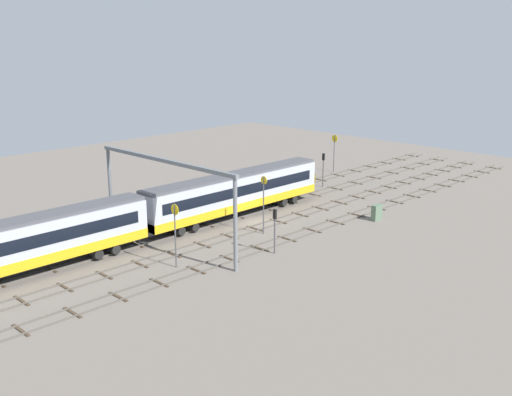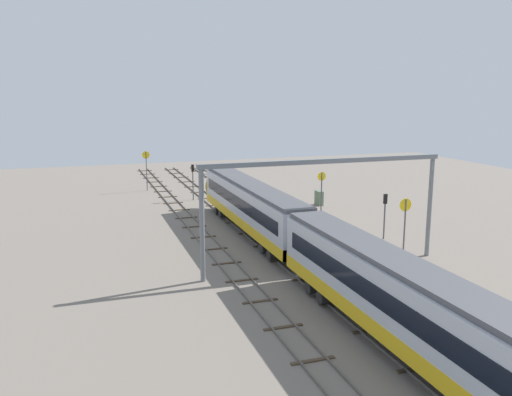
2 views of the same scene
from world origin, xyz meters
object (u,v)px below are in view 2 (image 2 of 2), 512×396
speed_sign_far_trackside (146,165)px  signal_light_trackside_approach (193,177)px  speed_sign_near_foreground (405,225)px  speed_sign_mid_trackside (321,196)px  overhead_gantry (325,185)px  signal_light_trackside_departure (385,209)px  train (300,239)px  relay_cabinet (319,198)px

speed_sign_far_trackside → signal_light_trackside_approach: 9.66m
speed_sign_near_foreground → speed_sign_mid_trackside: bearing=5.0°
overhead_gantry → signal_light_trackside_departure: overhead_gantry is taller
speed_sign_near_foreground → speed_sign_far_trackside: speed_sign_near_foreground is taller
overhead_gantry → speed_sign_far_trackside: size_ratio=3.60×
speed_sign_near_foreground → train: bearing=72.5°
speed_sign_mid_trackside → speed_sign_near_foreground: bearing=-175.0°
speed_sign_mid_trackside → relay_cabinet: bearing=-24.6°
train → speed_sign_far_trackside: speed_sign_far_trackside is taller
overhead_gantry → signal_light_trackside_approach: size_ratio=4.36×
train → speed_sign_mid_trackside: size_ratio=8.41×
signal_light_trackside_departure → train: bearing=119.3°
train → speed_sign_near_foreground: speed_sign_near_foreground is taller
speed_sign_near_foreground → signal_light_trackside_approach: (31.97, 9.25, -0.76)m
speed_sign_mid_trackside → overhead_gantry: bearing=155.7°
signal_light_trackside_approach → signal_light_trackside_departure: signal_light_trackside_approach is taller
relay_cabinet → speed_sign_far_trackside: bearing=48.5°
speed_sign_mid_trackside → signal_light_trackside_approach: size_ratio=1.33×
speed_sign_mid_trackside → signal_light_trackside_approach: speed_sign_mid_trackside is taller
speed_sign_near_foreground → speed_sign_far_trackside: (40.40, 13.93, -0.12)m
speed_sign_mid_trackside → speed_sign_far_trackside: speed_sign_mid_trackside is taller
train → relay_cabinet: (21.77, -11.87, -1.79)m
train → speed_sign_near_foreground: size_ratio=8.84×
speed_sign_far_trackside → relay_cabinet: (-16.30, -18.41, -2.73)m
overhead_gantry → speed_sign_mid_trackside: 10.33m
speed_sign_near_foreground → overhead_gantry: bearing=60.0°
speed_sign_near_foreground → speed_sign_mid_trackside: speed_sign_mid_trackside is taller
overhead_gantry → speed_sign_mid_trackside: overhead_gantry is taller
train → signal_light_trackside_departure: train is taller
overhead_gantry → speed_sign_near_foreground: size_ratio=3.44×
speed_sign_far_trackside → signal_light_trackside_departure: (-31.83, -17.66, -0.81)m
train → overhead_gantry: overhead_gantry is taller
overhead_gantry → speed_sign_far_trackside: (37.42, 8.79, -2.87)m
train → speed_sign_mid_trackside: speed_sign_mid_trackside is taller
speed_sign_mid_trackside → signal_light_trackside_departure: size_ratio=1.41×
speed_sign_far_trackside → signal_light_trackside_departure: speed_sign_far_trackside is taller
speed_sign_mid_trackside → relay_cabinet: (12.05, -5.52, -2.86)m
signal_light_trackside_departure → relay_cabinet: signal_light_trackside_departure is taller
train → overhead_gantry: (0.65, -2.25, 3.81)m
speed_sign_far_trackside → relay_cabinet: speed_sign_far_trackside is taller
train → overhead_gantry: size_ratio=2.57×
train → signal_light_trackside_departure: bearing=-60.7°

